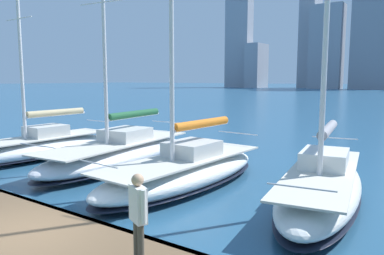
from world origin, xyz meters
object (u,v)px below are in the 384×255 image
at_px(sailboat_grey, 322,183).
at_px(sailboat_forest, 119,152).
at_px(sailboat_tan, 39,146).
at_px(person_white_shirt, 138,210).
at_px(sailboat_orange, 184,169).

height_order(sailboat_grey, sailboat_forest, sailboat_grey).
relative_size(sailboat_grey, sailboat_forest, 1.09).
height_order(sailboat_tan, person_white_shirt, sailboat_tan).
relative_size(sailboat_grey, person_white_shirt, 7.22).
bearing_deg(sailboat_orange, sailboat_forest, -12.53).
xyz_separation_m(sailboat_grey, person_white_shirt, (1.33, 7.07, 0.95)).
height_order(sailboat_orange, sailboat_tan, sailboat_orange).
xyz_separation_m(sailboat_forest, sailboat_tan, (4.52, 1.12, -0.01)).
xyz_separation_m(sailboat_grey, sailboat_orange, (4.75, 0.92, -0.02)).
xyz_separation_m(sailboat_tan, person_white_shirt, (-12.39, 6.01, 0.99)).
height_order(sailboat_orange, person_white_shirt, sailboat_orange).
bearing_deg(sailboat_forest, sailboat_tan, 13.93).
distance_m(sailboat_forest, person_white_shirt, 10.66).
bearing_deg(sailboat_tan, sailboat_orange, -179.14).
distance_m(sailboat_grey, sailboat_tan, 13.76).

